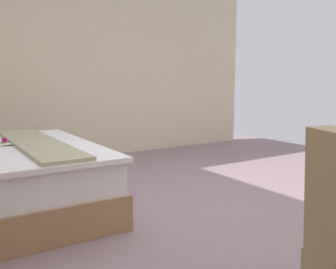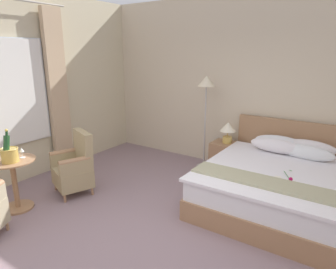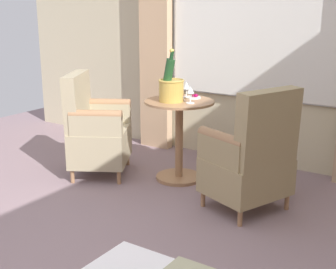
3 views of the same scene
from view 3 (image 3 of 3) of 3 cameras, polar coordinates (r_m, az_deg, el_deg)
The scene contains 8 objects.
wall_window_side at distance 4.66m, azimuth 10.73°, elevation 15.35°, with size 0.27×5.99×3.11m.
side_table_round at distance 4.17m, azimuth 1.37°, elevation -0.07°, with size 0.61×0.61×0.73m.
champagne_bucket at distance 4.05m, azimuth 0.36°, elevation 5.81°, with size 0.23×0.23×0.45m.
wine_glass_near_bucket at distance 3.97m, azimuth 2.74°, elevation 5.28°, with size 0.07×0.07×0.15m.
wine_glass_near_edge at distance 4.23m, azimuth 2.25°, elevation 5.90°, with size 0.07×0.07×0.14m.
snack_plate at distance 4.21m, azimuth 3.10°, elevation 4.57°, with size 0.14×0.14×0.04m.
armchair_by_window at distance 3.58m, azimuth 10.11°, elevation -2.91°, with size 0.72×0.69×0.96m.
armchair_facing_bed at distance 4.36m, azimuth -8.82°, elevation 0.46°, with size 0.77×0.74×0.95m.
Camera 3 is at (1.34, 1.84, 1.53)m, focal length 50.00 mm.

